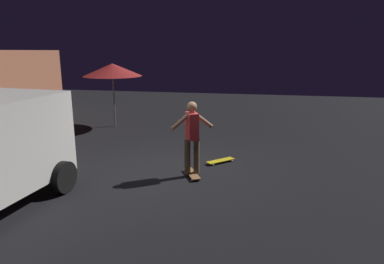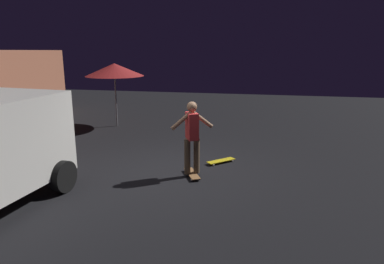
% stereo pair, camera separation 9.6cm
% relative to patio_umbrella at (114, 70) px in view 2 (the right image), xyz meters
% --- Properties ---
extents(ground_plane, '(28.00, 28.00, 0.00)m').
position_rel_patio_umbrella_xyz_m(ground_plane, '(-4.34, -3.31, -2.07)').
color(ground_plane, black).
extents(patio_umbrella, '(2.10, 2.10, 2.30)m').
position_rel_patio_umbrella_xyz_m(patio_umbrella, '(0.00, 0.00, 0.00)').
color(patio_umbrella, slate).
rests_on(patio_umbrella, ground_plane).
extents(skateboard_ridden, '(0.79, 0.53, 0.07)m').
position_rel_patio_umbrella_xyz_m(skateboard_ridden, '(-4.52, -3.77, -2.02)').
color(skateboard_ridden, olive).
rests_on(skateboard_ridden, ground_plane).
extents(skateboard_spare, '(0.68, 0.70, 0.07)m').
position_rel_patio_umbrella_xyz_m(skateboard_spare, '(-3.46, -4.32, -2.02)').
color(skateboard_spare, gold).
rests_on(skateboard_spare, ground_plane).
extents(skater, '(0.52, 0.92, 1.67)m').
position_rel_patio_umbrella_xyz_m(skater, '(-4.52, -3.77, -1.04)').
color(skater, brown).
rests_on(skater, skateboard_ridden).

